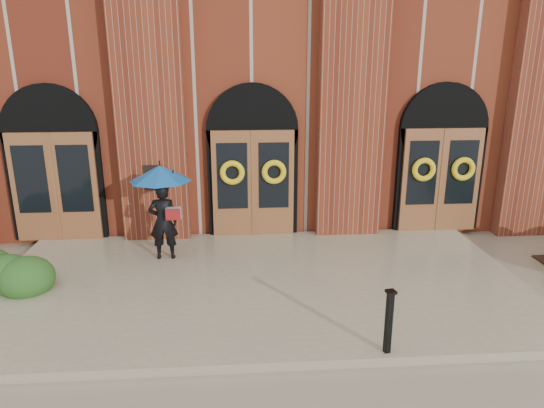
{
  "coord_description": "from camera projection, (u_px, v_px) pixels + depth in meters",
  "views": [
    {
      "loc": [
        -0.37,
        -8.27,
        4.16
      ],
      "look_at": [
        0.32,
        1.0,
        1.4
      ],
      "focal_mm": 32.0,
      "sensor_mm": 36.0,
      "label": 1
    }
  ],
  "objects": [
    {
      "name": "ground",
      "position": [
        259.0,
        291.0,
        9.11
      ],
      "size": [
        90.0,
        90.0,
        0.0
      ],
      "primitive_type": "plane",
      "color": "gray",
      "rests_on": "ground"
    },
    {
      "name": "landing",
      "position": [
        259.0,
        284.0,
        9.24
      ],
      "size": [
        10.0,
        5.3,
        0.15
      ],
      "primitive_type": "cube",
      "color": "tan",
      "rests_on": "ground"
    },
    {
      "name": "church_building",
      "position": [
        246.0,
        81.0,
        16.52
      ],
      "size": [
        16.2,
        12.53,
        7.0
      ],
      "color": "maroon",
      "rests_on": "ground"
    },
    {
      "name": "man_with_umbrella",
      "position": [
        162.0,
        194.0,
        9.87
      ],
      "size": [
        1.3,
        1.3,
        2.0
      ],
      "rotation": [
        0.0,
        0.0,
        3.18
      ],
      "color": "black",
      "rests_on": "landing"
    },
    {
      "name": "metal_post",
      "position": [
        389.0,
        320.0,
        6.8
      ],
      "size": [
        0.15,
        0.15,
        0.97
      ],
      "rotation": [
        0.0,
        0.0,
        0.2
      ],
      "color": "black",
      "rests_on": "landing"
    }
  ]
}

